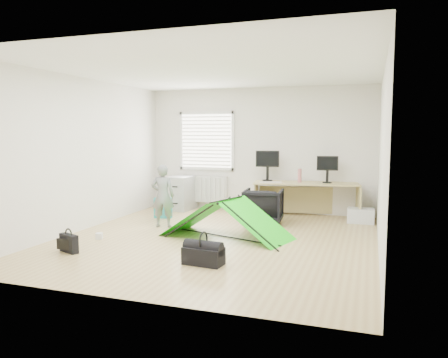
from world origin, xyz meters
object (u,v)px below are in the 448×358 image
(monitor_left, at_px, (268,170))
(office_chair, at_px, (263,206))
(duffel_bag, at_px, (203,256))
(monitor_right, at_px, (327,173))
(kite, at_px, (226,219))
(laptop_bag, at_px, (69,243))
(person, at_px, (163,196))
(thermos, at_px, (300,175))
(storage_crate, at_px, (361,216))
(desk, at_px, (305,200))
(filing_cabinet, at_px, (181,193))

(monitor_left, height_order, office_chair, monitor_left)
(duffel_bag, bearing_deg, office_chair, 92.90)
(monitor_right, height_order, kite, monitor_right)
(laptop_bag, bearing_deg, person, 97.47)
(laptop_bag, bearing_deg, kite, 61.85)
(monitor_right, relative_size, laptop_bag, 1.19)
(kite, xyz_separation_m, laptop_bag, (-1.89, -1.58, -0.19))
(thermos, bearing_deg, monitor_left, 178.38)
(person, height_order, kite, person)
(storage_crate, bearing_deg, kite, -136.47)
(office_chair, distance_m, duffel_bag, 2.82)
(office_chair, distance_m, storage_crate, 1.90)
(desk, height_order, thermos, thermos)
(thermos, distance_m, office_chair, 1.19)
(desk, distance_m, filing_cabinet, 2.79)
(storage_crate, xyz_separation_m, duffel_bag, (-1.90, -3.49, -0.02))
(desk, relative_size, kite, 1.03)
(monitor_left, xyz_separation_m, monitor_right, (1.23, 0.02, -0.03))
(monitor_left, height_order, monitor_right, monitor_left)
(office_chair, xyz_separation_m, kite, (-0.31, -1.30, -0.02))
(thermos, bearing_deg, desk, -7.95)
(filing_cabinet, relative_size, duffel_bag, 1.44)
(duffel_bag, bearing_deg, kite, 102.39)
(monitor_right, height_order, laptop_bag, monitor_right)
(monitor_right, relative_size, office_chair, 0.57)
(duffel_bag, bearing_deg, desk, 83.34)
(desk, height_order, duffel_bag, desk)
(office_chair, xyz_separation_m, laptop_bag, (-2.20, -2.88, -0.20))
(filing_cabinet, xyz_separation_m, duffel_bag, (1.99, -3.72, -0.26))
(desk, xyz_separation_m, person, (-2.35, -1.78, 0.22))
(storage_crate, bearing_deg, thermos, 168.86)
(kite, relative_size, storage_crate, 4.13)
(office_chair, bearing_deg, filing_cabinet, -28.59)
(person, bearing_deg, monitor_right, -160.76)
(storage_crate, relative_size, laptop_bag, 1.41)
(filing_cabinet, bearing_deg, storage_crate, 0.84)
(desk, height_order, filing_cabinet, filing_cabinet)
(desk, bearing_deg, thermos, 163.17)
(thermos, bearing_deg, person, -141.08)
(monitor_left, bearing_deg, monitor_right, -6.78)
(monitor_left, xyz_separation_m, kite, (-0.17, -2.24, -0.64))
(desk, relative_size, storage_crate, 4.25)
(storage_crate, bearing_deg, desk, 168.49)
(desk, xyz_separation_m, duffel_bag, (-0.80, -3.71, -0.25))
(filing_cabinet, relative_size, kite, 0.37)
(monitor_left, height_order, kite, monitor_left)
(monitor_left, relative_size, laptop_bag, 1.39)
(desk, relative_size, monitor_right, 5.03)
(filing_cabinet, bearing_deg, person, -72.05)
(monitor_right, bearing_deg, desk, 176.86)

